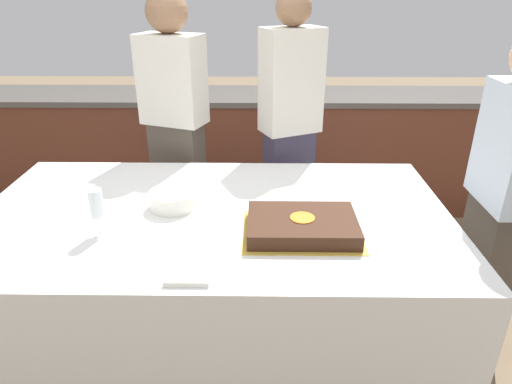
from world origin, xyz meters
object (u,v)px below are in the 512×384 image
Objects in this scene: plate_stack at (173,199)px; person_cutting_cake at (290,133)px; cake at (302,225)px; person_seated_right at (502,205)px; person_standing_back at (176,132)px; wine_glass at (96,205)px.

person_cutting_cake is (0.57, 0.77, 0.07)m from plate_stack.
person_seated_right is (0.89, 0.18, 0.01)m from cake.
cake is 1.20m from person_standing_back.
person_seated_right is 0.93× the size of person_standing_back.
plate_stack reaches higher than cake.
cake is at bearing 144.82° from person_standing_back.
person_seated_right is at bearing 172.95° from person_standing_back.
person_cutting_cake is (0.82, 1.01, -0.03)m from wine_glass.
person_cutting_cake reaches higher than cake.
person_standing_back is (-0.11, 0.77, 0.07)m from plate_stack.
wine_glass is (-0.26, -0.25, 0.10)m from plate_stack.
plate_stack is at bearing 28.19° from person_cutting_cake.
person_seated_right is at bearing 11.16° from cake.
wine_glass is (-0.82, -0.02, 0.10)m from cake.
person_standing_back is at bearing 124.57° from cake.
person_seated_right is 1.77m from person_standing_back.
person_standing_back reaches higher than wine_glass.
person_cutting_cake is at bearing -132.30° from person_seated_right.
plate_stack is 0.78m from person_standing_back.
person_cutting_cake is at bearing 50.79° from wine_glass.
person_cutting_cake is 1.00× the size of person_standing_back.
person_standing_back is at bearing 98.35° from plate_stack.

